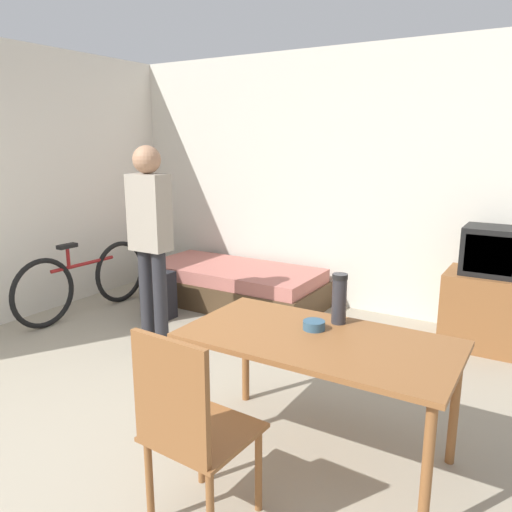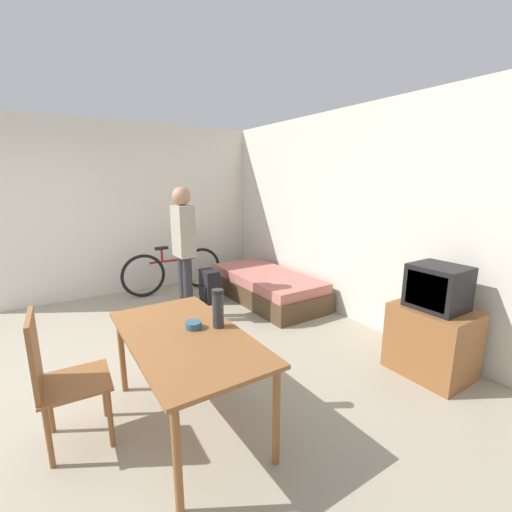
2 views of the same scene
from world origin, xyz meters
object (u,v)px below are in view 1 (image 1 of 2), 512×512
at_px(daybed, 233,285).
at_px(wooden_chair, 188,424).
at_px(bicycle, 84,281).
at_px(mate_bowl, 314,325).
at_px(backpack, 158,295).
at_px(dining_table, 318,350).
at_px(thermos_flask, 339,297).
at_px(person_standing, 150,232).
at_px(tv, 487,296).

bearing_deg(daybed, wooden_chair, -59.57).
distance_m(bicycle, mate_bowl, 3.16).
xyz_separation_m(mate_bowl, backpack, (-2.27, 1.18, -0.51)).
height_order(dining_table, thermos_flask, thermos_flask).
distance_m(wooden_chair, bicycle, 3.36).
height_order(person_standing, thermos_flask, person_standing).
distance_m(dining_table, person_standing, 2.06).
bearing_deg(backpack, dining_table, -28.60).
xyz_separation_m(daybed, tv, (2.54, 0.16, 0.25)).
bearing_deg(wooden_chair, person_standing, 136.56).
relative_size(daybed, mate_bowl, 15.68).
bearing_deg(wooden_chair, tv, 74.30).
distance_m(tv, mate_bowl, 2.23).
distance_m(wooden_chair, person_standing, 2.31).
height_order(thermos_flask, backpack, thermos_flask).
xyz_separation_m(person_standing, thermos_flask, (1.90, -0.47, -0.13)).
height_order(tv, thermos_flask, tv).
distance_m(daybed, tv, 2.55).
height_order(dining_table, mate_bowl, mate_bowl).
relative_size(tv, backpack, 2.19).
bearing_deg(tv, mate_bowl, -107.66).
height_order(tv, mate_bowl, tv).
bearing_deg(dining_table, wooden_chair, -106.78).
xyz_separation_m(daybed, backpack, (-0.41, -0.77, 0.03)).
bearing_deg(person_standing, mate_bowl, -19.26).
xyz_separation_m(dining_table, bicycle, (-3.08, 0.98, -0.29)).
distance_m(daybed, wooden_chair, 3.35).
bearing_deg(backpack, wooden_chair, -45.10).
bearing_deg(mate_bowl, dining_table, -53.82).
height_order(bicycle, person_standing, person_standing).
distance_m(tv, backpack, 3.10).
height_order(daybed, backpack, backpack).
xyz_separation_m(bicycle, person_standing, (1.18, -0.24, 0.67)).
xyz_separation_m(person_standing, backpack, (-0.45, 0.55, -0.78)).
bearing_deg(bicycle, dining_table, -17.60).
relative_size(daybed, bicycle, 1.19).
bearing_deg(person_standing, dining_table, -21.14).
xyz_separation_m(dining_table, mate_bowl, (-0.07, 0.09, 0.10)).
xyz_separation_m(daybed, dining_table, (1.94, -2.05, 0.44)).
bearing_deg(mate_bowl, backpack, 152.52).
relative_size(dining_table, bicycle, 0.90).
relative_size(daybed, backpack, 4.06).
height_order(wooden_chair, thermos_flask, thermos_flask).
bearing_deg(thermos_flask, tv, 73.03).
relative_size(wooden_chair, backpack, 2.03).
bearing_deg(tv, dining_table, -105.29).
bearing_deg(backpack, person_standing, -50.41).
relative_size(person_standing, mate_bowl, 13.82).
bearing_deg(daybed, backpack, -117.88).
bearing_deg(wooden_chair, bicycle, 147.52).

